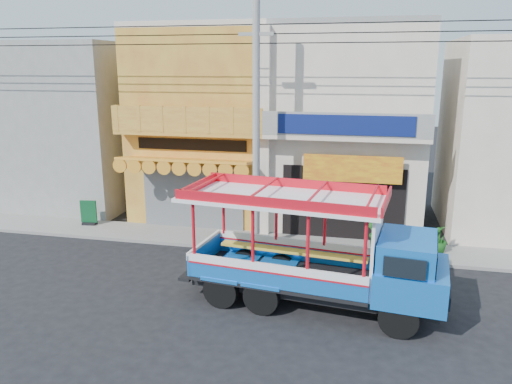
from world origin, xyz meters
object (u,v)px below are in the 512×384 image
utility_pole (260,112)px  green_sign (89,214)px  potted_plant_b (375,232)px  songthaew_truck (332,254)px  potted_plant_c (439,239)px

utility_pole → green_sign: size_ratio=27.01×
green_sign → potted_plant_b: bearing=-0.5°
green_sign → potted_plant_b: size_ratio=0.95×
utility_pole → songthaew_truck: bearing=-54.7°
utility_pole → potted_plant_b: utility_pole is taller
green_sign → songthaew_truck: bearing=-26.0°
songthaew_truck → green_sign: songthaew_truck is taller
potted_plant_b → potted_plant_c: size_ratio=1.09×
songthaew_truck → green_sign: size_ratio=7.16×
utility_pole → songthaew_truck: (2.84, -4.01, -3.41)m
utility_pole → green_sign: 8.83m
songthaew_truck → green_sign: 11.60m
utility_pole → green_sign: utility_pole is taller
potted_plant_b → potted_plant_c: (2.22, -0.10, -0.04)m
green_sign → potted_plant_c: 13.85m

